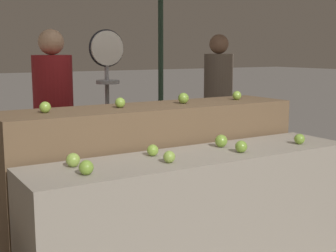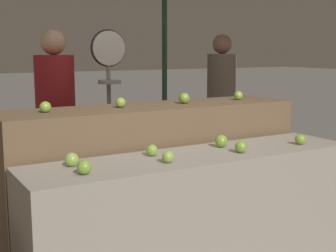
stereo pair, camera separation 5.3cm
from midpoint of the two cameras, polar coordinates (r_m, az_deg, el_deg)
The scene contains 16 objects.
display_counter_front at distance 3.18m, azimuth 3.13°, elevation -10.65°, with size 2.30×0.55×0.81m, color gray.
display_counter_back at distance 3.62m, azimuth -2.26°, elevation -5.97°, with size 2.30×0.55×1.07m, color brown.
apple_front_0 at distance 2.59m, azimuth -10.52°, elevation -5.00°, with size 0.08×0.08×0.08m, color #7AA338.
apple_front_1 at distance 2.82m, azimuth -0.38°, elevation -3.78°, with size 0.07×0.07×0.07m, color #8EB247.
apple_front_2 at distance 3.13m, azimuth 8.43°, elevation -2.50°, with size 0.08×0.08×0.08m, color #7AA338.
apple_front_3 at distance 3.50m, azimuth 15.32°, elevation -1.54°, with size 0.08×0.08×0.08m, color #7AA338.
apple_front_4 at distance 2.78m, azimuth -12.03°, elevation -4.07°, with size 0.08×0.08×0.08m, color #8EB247.
apple_front_5 at distance 3.00m, azimuth -2.39°, elevation -2.98°, with size 0.08×0.08×0.08m, color #84AD3D.
apple_front_6 at distance 3.29m, azimuth 6.04°, elevation -1.82°, with size 0.09×0.09×0.09m, color #7AA338.
apple_back_0 at distance 3.21m, azimuth -15.21°, elevation 2.22°, with size 0.08×0.08×0.08m, color #84AD3D.
apple_back_1 at distance 3.40m, azimuth -6.30°, elevation 2.85°, with size 0.07×0.07×0.07m, color #84AD3D.
apple_back_2 at distance 3.65m, azimuth 1.48°, elevation 3.41°, with size 0.08×0.08×0.08m, color #7AA338.
apple_back_3 at distance 3.96m, azimuth 8.02°, elevation 3.71°, with size 0.07×0.07×0.07m, color #84AD3D.
produce_scale at distance 4.08m, azimuth -7.77°, elevation 5.50°, with size 0.32×0.20×1.66m.
person_vendor_at_scale at distance 4.19m, azimuth -14.10°, elevation 1.78°, with size 0.41×0.41×1.66m.
person_customer_left at distance 5.41m, azimuth 5.84°, elevation 3.67°, with size 0.37×0.37×1.67m.
Camera 1 is at (-1.72, -2.44, 1.48)m, focal length 50.00 mm.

